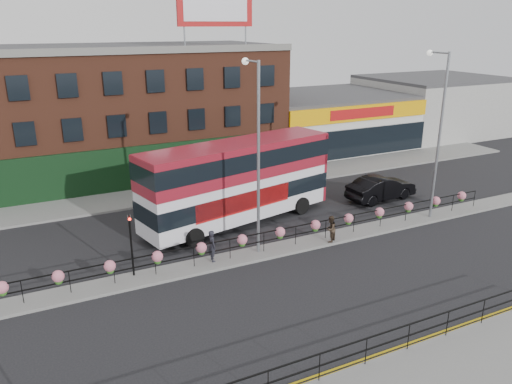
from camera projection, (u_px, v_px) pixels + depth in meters
name	position (u px, v px, depth m)	size (l,w,h in m)	color
ground	(280.00, 250.00, 27.67)	(120.00, 120.00, 0.00)	black
south_pavement	(445.00, 381.00, 17.45)	(60.00, 4.00, 0.15)	slate
north_pavement	(204.00, 188.00, 37.84)	(60.00, 4.00, 0.15)	slate
median	(280.00, 249.00, 27.65)	(60.00, 1.60, 0.15)	slate
yellow_line_inner	(400.00, 346.00, 19.43)	(60.00, 0.10, 0.01)	gold
yellow_line_outer	(403.00, 349.00, 19.27)	(60.00, 0.10, 0.01)	gold
brick_building	(123.00, 110.00, 41.31)	(25.00, 12.21, 10.30)	brown
supermarket	(324.00, 120.00, 50.42)	(15.00, 12.25, 5.30)	silver
warehouse_east	(433.00, 105.00, 56.50)	(14.50, 12.00, 6.30)	#9A9995
billboard	(215.00, 6.00, 37.21)	(6.00, 0.29, 4.40)	#A51011
median_railing	(280.00, 233.00, 27.33)	(30.04, 0.56, 1.23)	black
south_railing	(367.00, 345.00, 17.94)	(20.04, 0.05, 1.12)	black
double_decker_bus	(238.00, 174.00, 30.58)	(13.05, 5.66, 5.15)	silver
car	(381.00, 188.00, 35.38)	(5.35, 2.21, 1.72)	black
pedestrian_a	(212.00, 246.00, 25.86)	(0.46, 0.65, 1.70)	black
pedestrian_b	(330.00, 229.00, 28.17)	(0.95, 0.89, 1.54)	#34271C
lamp_column_west	(256.00, 143.00, 25.47)	(0.36, 1.78, 10.15)	gray
lamp_column_east	(438.00, 122.00, 30.34)	(0.37, 1.80, 10.28)	gray
traffic_light_median	(130.00, 232.00, 23.87)	(0.15, 0.28, 3.65)	black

